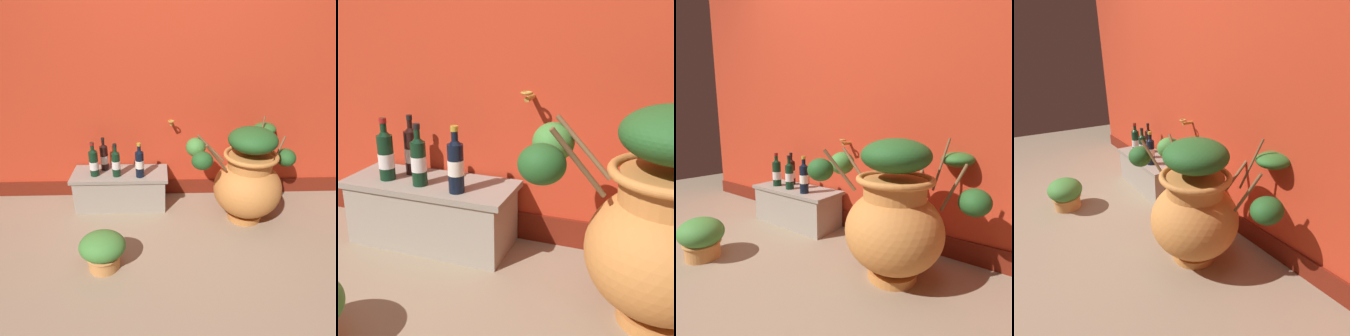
{
  "view_description": "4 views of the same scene",
  "coord_description": "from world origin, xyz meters",
  "views": [
    {
      "loc": [
        -0.17,
        -1.66,
        1.62
      ],
      "look_at": [
        -0.1,
        0.73,
        0.46
      ],
      "focal_mm": 34.04,
      "sensor_mm": 36.0,
      "label": 1
    },
    {
      "loc": [
        0.49,
        -0.78,
        1.07
      ],
      "look_at": [
        -0.08,
        0.78,
        0.49
      ],
      "focal_mm": 44.95,
      "sensor_mm": 36.0,
      "label": 2
    },
    {
      "loc": [
        1.17,
        -0.62,
        0.89
      ],
      "look_at": [
        0.07,
        0.84,
        0.58
      ],
      "focal_mm": 27.1,
      "sensor_mm": 36.0,
      "label": 3
    },
    {
      "loc": [
        1.66,
        -0.19,
        1.23
      ],
      "look_at": [
        0.09,
        0.89,
        0.42
      ],
      "focal_mm": 27.13,
      "sensor_mm": 36.0,
      "label": 4
    }
  ],
  "objects": [
    {
      "name": "ground_plane",
      "position": [
        0.0,
        0.0,
        0.0
      ],
      "size": [
        7.0,
        7.0,
        0.0
      ],
      "primitive_type": "plane",
      "color": "gray"
    },
    {
      "name": "back_wall",
      "position": [
        -0.0,
        1.2,
        1.29
      ],
      "size": [
        4.4,
        0.33,
        2.6
      ],
      "color": "red",
      "rests_on": "ground_plane"
    },
    {
      "name": "terracotta_urn",
      "position": [
        0.57,
        0.67,
        0.39
      ],
      "size": [
        0.98,
        0.9,
        0.82
      ],
      "color": "#CC7F3D",
      "rests_on": "ground_plane"
    },
    {
      "name": "stone_ledge",
      "position": [
        -0.52,
        0.91,
        0.18
      ],
      "size": [
        0.85,
        0.34,
        0.33
      ],
      "color": "#9E9384",
      "rests_on": "ground_plane"
    },
    {
      "name": "wine_bottle_left",
      "position": [
        -0.66,
        0.98,
        0.46
      ],
      "size": [
        0.07,
        0.07,
        0.31
      ],
      "color": "black",
      "rests_on": "stone_ledge"
    },
    {
      "name": "wine_bottle_middle",
      "position": [
        -0.54,
        0.85,
        0.46
      ],
      "size": [
        0.07,
        0.07,
        0.3
      ],
      "color": "black",
      "rests_on": "stone_ledge"
    },
    {
      "name": "wine_bottle_right",
      "position": [
        -0.74,
        0.86,
        0.46
      ],
      "size": [
        0.08,
        0.08,
        0.31
      ],
      "color": "black",
      "rests_on": "stone_ledge"
    },
    {
      "name": "wine_bottle_back",
      "position": [
        -0.34,
        0.83,
        0.47
      ],
      "size": [
        0.07,
        0.07,
        0.31
      ],
      "color": "black",
      "rests_on": "stone_ledge"
    },
    {
      "name": "potted_shrub",
      "position": [
        -0.57,
        0.08,
        0.15
      ],
      "size": [
        0.32,
        0.29,
        0.28
      ],
      "color": "#D68E4C",
      "rests_on": "ground_plane"
    }
  ]
}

